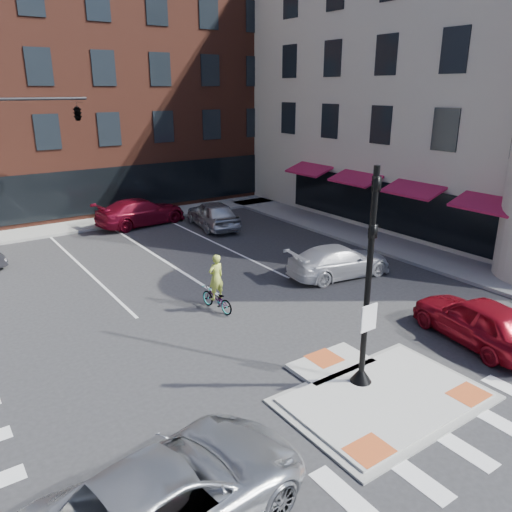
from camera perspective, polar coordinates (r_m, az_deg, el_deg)
ground at (r=14.47m, az=13.01°, el=-14.83°), size 120.00×120.00×0.00m
refuge_island at (r=14.30m, az=13.81°, el=-15.09°), size 5.40×4.65×0.13m
sidewalk_e at (r=27.97m, az=13.06°, el=1.95°), size 3.00×24.00×0.15m
sidewalk_n at (r=33.20m, az=-12.10°, el=4.62°), size 26.00×3.00×0.15m
building_n at (r=41.68m, az=-18.54°, el=17.61°), size 24.40×18.40×15.50m
building_e at (r=36.39m, az=24.28°, el=17.35°), size 21.90×23.90×17.70m
building_far_right at (r=64.51m, az=-19.07°, el=15.98°), size 12.00×12.00×12.00m
signal_pole at (r=13.57m, az=12.50°, el=-5.78°), size 0.60×0.60×5.98m
mast_arm_signal at (r=26.54m, az=-22.75°, el=13.65°), size 6.10×2.24×8.00m
silver_suv at (r=10.24m, az=-9.69°, el=-25.37°), size 5.96×3.38×1.57m
red_sedan at (r=17.69m, az=24.12°, el=-6.74°), size 2.58×4.80×1.55m
white_pickup at (r=22.12m, az=9.50°, el=-0.57°), size 4.99×2.62×1.38m
bg_car_silver at (r=29.67m, az=-4.95°, el=4.79°), size 2.61×5.00×1.62m
bg_car_red at (r=30.96m, az=-13.01°, el=4.94°), size 5.72×2.88×1.59m
cyclist at (r=18.51m, az=-4.55°, el=-4.10°), size 0.81×1.78×2.18m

